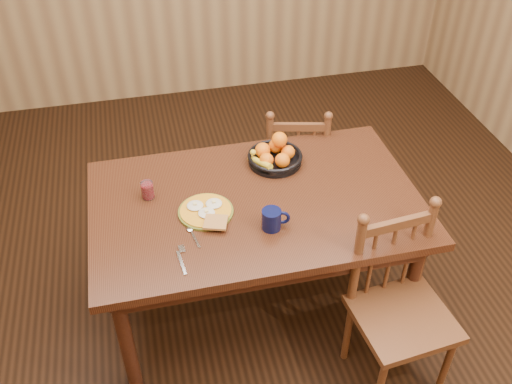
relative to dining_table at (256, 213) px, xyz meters
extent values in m
cube|color=black|center=(0.00, 0.00, -0.67)|extent=(4.50, 5.00, 0.01)
cube|color=black|center=(0.00, 0.00, 0.06)|extent=(1.60, 1.00, 0.04)
cube|color=black|center=(0.00, 0.42, -0.01)|extent=(1.40, 0.04, 0.10)
cube|color=black|center=(0.00, -0.42, -0.01)|extent=(1.40, 0.04, 0.10)
cube|color=black|center=(0.72, 0.00, -0.01)|extent=(0.04, 0.84, 0.10)
cube|color=black|center=(-0.72, 0.00, -0.01)|extent=(0.04, 0.84, 0.10)
cylinder|color=black|center=(-0.70, -0.40, -0.31)|extent=(0.07, 0.07, 0.70)
cylinder|color=black|center=(0.70, -0.40, -0.31)|extent=(0.07, 0.07, 0.70)
cylinder|color=black|center=(-0.70, 0.40, -0.31)|extent=(0.07, 0.07, 0.70)
cylinder|color=black|center=(0.70, 0.40, -0.31)|extent=(0.07, 0.07, 0.70)
cube|color=#452614|center=(0.41, 0.68, -0.26)|extent=(0.47, 0.46, 0.04)
cylinder|color=#452614|center=(0.60, 0.79, -0.47)|extent=(0.03, 0.03, 0.39)
cylinder|color=#452614|center=(0.28, 0.86, -0.47)|extent=(0.03, 0.03, 0.39)
cylinder|color=#452614|center=(0.53, 0.49, -0.47)|extent=(0.03, 0.03, 0.39)
cylinder|color=#452614|center=(0.21, 0.57, -0.47)|extent=(0.03, 0.03, 0.39)
cylinder|color=#452614|center=(0.52, 0.47, -0.03)|extent=(0.04, 0.04, 0.47)
cylinder|color=#452614|center=(0.21, 0.55, -0.03)|extent=(0.04, 0.04, 0.47)
cylinder|color=#452614|center=(0.37, 0.51, -0.07)|extent=(0.02, 0.02, 0.36)
cube|color=#452614|center=(0.37, 0.51, 0.13)|extent=(0.32, 0.10, 0.04)
cube|color=#452614|center=(0.55, -0.61, -0.23)|extent=(0.46, 0.45, 0.04)
cylinder|color=#452614|center=(0.74, -0.76, -0.46)|extent=(0.03, 0.03, 0.42)
cylinder|color=#452614|center=(0.36, -0.47, -0.46)|extent=(0.03, 0.03, 0.42)
cylinder|color=#452614|center=(0.71, -0.43, -0.46)|extent=(0.03, 0.03, 0.42)
cylinder|color=#452614|center=(0.36, -0.45, 0.02)|extent=(0.04, 0.04, 0.50)
cylinder|color=#452614|center=(0.70, -0.41, 0.02)|extent=(0.04, 0.04, 0.50)
cylinder|color=#452614|center=(0.53, -0.43, -0.03)|extent=(0.02, 0.02, 0.39)
cube|color=#452614|center=(0.53, -0.43, 0.20)|extent=(0.35, 0.06, 0.05)
cylinder|color=#59601E|center=(-0.25, -0.04, 0.09)|extent=(0.26, 0.26, 0.01)
cylinder|color=orange|center=(-0.25, -0.04, 0.10)|extent=(0.24, 0.24, 0.01)
ellipsoid|color=silver|center=(-0.30, 0.00, 0.11)|extent=(0.08, 0.08, 0.01)
cube|color=#F2E08C|center=(-0.30, 0.00, 0.12)|extent=(0.02, 0.02, 0.01)
ellipsoid|color=silver|center=(-0.21, -0.01, 0.11)|extent=(0.08, 0.08, 0.01)
cube|color=#F2E08C|center=(-0.21, -0.01, 0.12)|extent=(0.02, 0.02, 0.01)
ellipsoid|color=silver|center=(-0.25, -0.07, 0.11)|extent=(0.08, 0.08, 0.01)
cube|color=#F2E08C|center=(-0.25, -0.07, 0.12)|extent=(0.02, 0.02, 0.01)
cube|color=brown|center=(-0.22, -0.14, 0.11)|extent=(0.13, 0.13, 0.01)
cube|color=silver|center=(-0.41, -0.34, 0.09)|extent=(0.03, 0.15, 0.00)
cube|color=silver|center=(-0.40, -0.26, 0.09)|extent=(0.03, 0.05, 0.00)
cube|color=silver|center=(-0.33, -0.21, 0.09)|extent=(0.03, 0.12, 0.00)
ellipsoid|color=silver|center=(-0.34, -0.14, 0.09)|extent=(0.03, 0.04, 0.01)
cylinder|color=black|center=(0.02, -0.21, 0.13)|extent=(0.09, 0.09, 0.10)
torus|color=black|center=(0.08, -0.21, 0.13)|extent=(0.07, 0.03, 0.07)
cylinder|color=black|center=(0.02, -0.21, 0.18)|extent=(0.08, 0.08, 0.00)
cylinder|color=silver|center=(-0.51, 0.14, 0.13)|extent=(0.06, 0.06, 0.09)
cylinder|color=maroon|center=(-0.51, 0.14, 0.12)|extent=(0.05, 0.05, 0.07)
cylinder|color=black|center=(0.17, 0.28, 0.09)|extent=(0.28, 0.28, 0.02)
torus|color=black|center=(0.17, 0.28, 0.13)|extent=(0.29, 0.29, 0.02)
cylinder|color=black|center=(0.17, 0.28, 0.09)|extent=(0.10, 0.10, 0.01)
sphere|color=orange|center=(0.24, 0.28, 0.14)|extent=(0.07, 0.07, 0.07)
sphere|color=orange|center=(0.19, 0.34, 0.14)|extent=(0.08, 0.08, 0.08)
sphere|color=orange|center=(0.11, 0.32, 0.15)|extent=(0.08, 0.08, 0.08)
sphere|color=orange|center=(0.11, 0.24, 0.14)|extent=(0.07, 0.07, 0.07)
sphere|color=orange|center=(0.19, 0.21, 0.14)|extent=(0.08, 0.08, 0.08)
sphere|color=orange|center=(0.20, 0.31, 0.21)|extent=(0.08, 0.08, 0.08)
cylinder|color=yellow|center=(0.08, 0.24, 0.13)|extent=(0.10, 0.17, 0.07)
camera|label=1|loc=(-0.48, -2.07, 1.87)|focal=40.00mm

